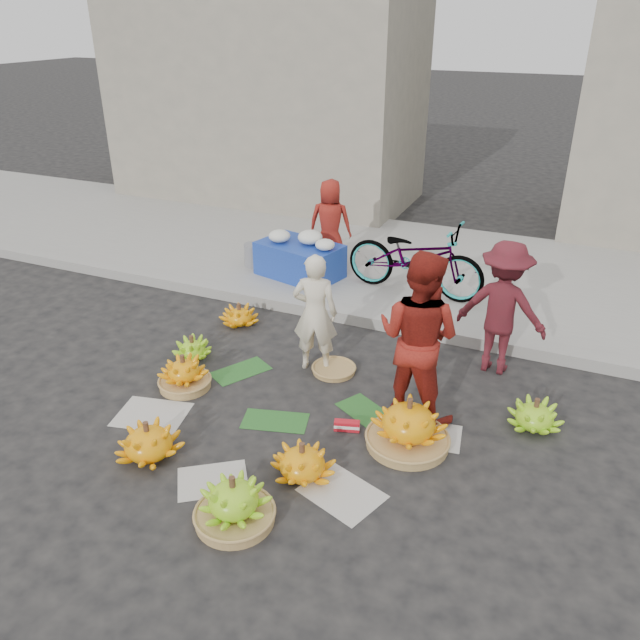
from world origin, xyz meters
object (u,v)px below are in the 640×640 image
at_px(banana_bunch_0, 184,374).
at_px(flower_table, 300,258).
at_px(banana_bunch_4, 408,425).
at_px(bicycle, 415,258).
at_px(vendor_cream, 315,313).

bearing_deg(banana_bunch_0, flower_table, 91.33).
distance_m(banana_bunch_4, bicycle, 3.35).
height_order(banana_bunch_4, bicycle, bicycle).
height_order(flower_table, bicycle, bicycle).
bearing_deg(banana_bunch_4, bicycle, 105.09).
bearing_deg(banana_bunch_4, vendor_cream, 145.05).
relative_size(banana_bunch_0, banana_bunch_4, 0.71).
bearing_deg(bicycle, vendor_cream, 171.91).
height_order(banana_bunch_4, vendor_cream, vendor_cream).
xyz_separation_m(banana_bunch_0, banana_bunch_4, (2.51, -0.01, 0.06)).
relative_size(banana_bunch_4, vendor_cream, 0.56).
height_order(banana_bunch_0, vendor_cream, vendor_cream).
distance_m(banana_bunch_0, bicycle, 3.62).
distance_m(banana_bunch_0, flower_table, 3.13).
relative_size(banana_bunch_0, vendor_cream, 0.40).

